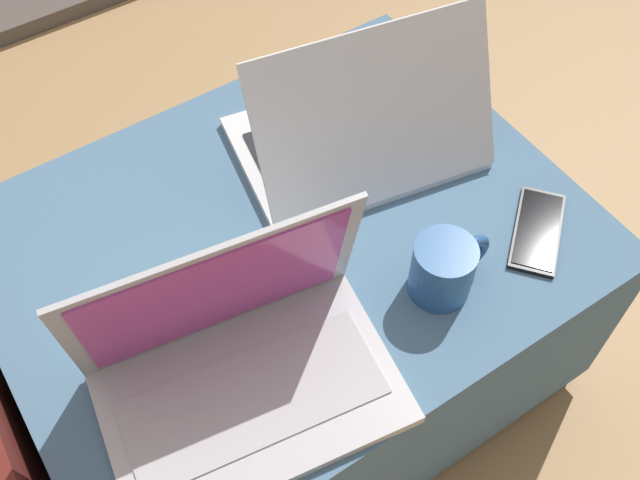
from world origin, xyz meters
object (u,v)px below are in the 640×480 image
Objects in this scene: laptop_near at (240,362)px; coffee_mug at (445,268)px; cell_phone at (537,231)px; laptop_far at (361,134)px.

laptop_near is 0.31m from coffee_mug.
coffee_mug is at bearing -131.30° from cell_phone.
laptop_far is 3.26× the size of coffee_mug.
coffee_mug is (-0.18, 0.01, 0.04)m from cell_phone.
laptop_near is 0.49m from cell_phone.
laptop_near reaches higher than cell_phone.
cell_phone is (0.13, -0.27, -0.05)m from laptop_far.
laptop_far is 0.27m from coffee_mug.
laptop_near is at bearing -133.73° from cell_phone.
laptop_far is at bearing 42.57° from laptop_near.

